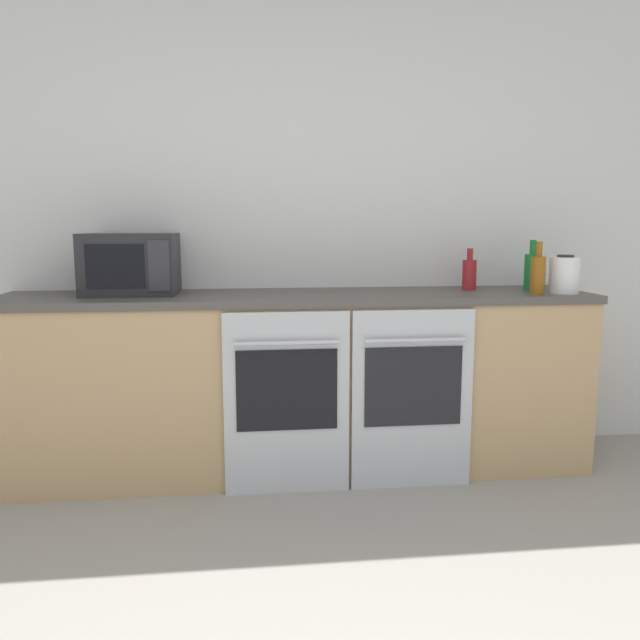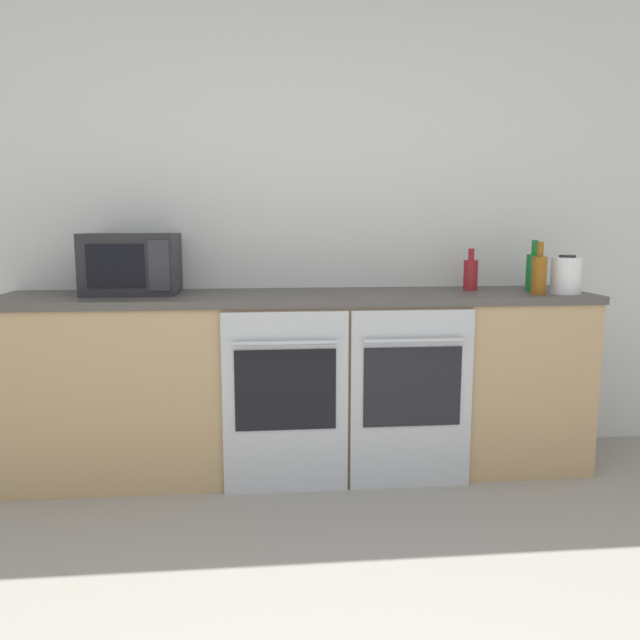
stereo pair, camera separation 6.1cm
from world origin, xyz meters
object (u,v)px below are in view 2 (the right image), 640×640
object	(u,v)px
oven_right	(411,399)
bottle_red	(471,274)
bottle_green	(534,271)
oven_left	(286,402)
kettle	(566,275)
microwave	(132,264)
bottle_amber	(539,274)

from	to	relation	value
oven_right	bottle_red	bearing A→B (deg)	44.02
bottle_red	bottle_green	distance (m)	0.33
oven_left	kettle	size ratio (longest dim) A/B	4.48
oven_left	microwave	world-z (taller)	microwave
bottle_red	oven_right	bearing A→B (deg)	-135.98
oven_left	kettle	world-z (taller)	kettle
oven_right	bottle_amber	bearing A→B (deg)	11.34
bottle_amber	oven_right	bearing A→B (deg)	-168.66
kettle	bottle_amber	bearing A→B (deg)	-169.86
microwave	kettle	world-z (taller)	microwave
oven_right	bottle_green	distance (m)	1.00
oven_left	bottle_green	xyz separation A→B (m)	(1.34, 0.33, 0.59)
bottle_red	bottle_amber	size ratio (longest dim) A/B	0.84
bottle_green	bottle_amber	bearing A→B (deg)	-107.15
oven_right	kettle	bearing A→B (deg)	11.11
bottle_red	kettle	world-z (taller)	bottle_red
microwave	oven_right	bearing A→B (deg)	-15.84
oven_left	oven_right	world-z (taller)	same
microwave	bottle_green	bearing A→B (deg)	-1.53
oven_left	oven_right	distance (m)	0.61
bottle_green	bottle_amber	distance (m)	0.21
oven_left	bottle_green	bearing A→B (deg)	13.90
microwave	bottle_red	size ratio (longest dim) A/B	2.04
oven_right	microwave	size ratio (longest dim) A/B	1.94
microwave	kettle	size ratio (longest dim) A/B	2.31
bottle_red	bottle_amber	bearing A→B (deg)	-44.76
oven_right	bottle_red	distance (m)	0.80
kettle	oven_right	bearing A→B (deg)	-168.89
bottle_green	microwave	bearing A→B (deg)	178.47
microwave	bottle_red	world-z (taller)	microwave
microwave	bottle_green	distance (m)	2.10
oven_left	kettle	distance (m)	1.55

